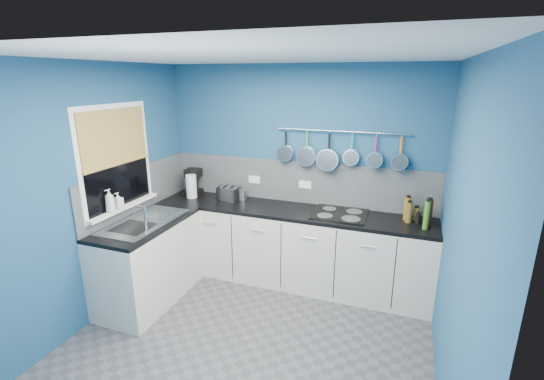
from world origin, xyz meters
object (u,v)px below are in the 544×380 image
Objects in this scene: soap_bottle_b at (118,201)px; hob at (340,214)px; soap_bottle_a at (110,201)px; toaster at (229,194)px; canister at (243,195)px; coffee_maker at (193,182)px; paper_towel at (191,186)px.

hob is at bearing 25.82° from soap_bottle_b.
soap_bottle_a is 1.39× the size of soap_bottle_b.
toaster is (0.73, 1.06, -0.15)m from soap_bottle_b.
soap_bottle_b is at bearing -128.03° from canister.
soap_bottle_a is at bearing -151.75° from hob.
hob is at bearing -6.92° from coffee_maker.
soap_bottle_a is 0.82× the size of paper_towel.
coffee_maker is 0.57× the size of hob.
soap_bottle_a is 1.54m from canister.
paper_towel reaches higher than toaster.
soap_bottle_a reaches higher than toaster.
toaster is at bearing 55.52° from soap_bottle_b.
coffee_maker is at bearing 80.05° from soap_bottle_b.
canister is 0.22× the size of hob.
soap_bottle_b is 1.03m from paper_towel.
soap_bottle_b is 1.32× the size of canister.
coffee_maker is at bearing 80.94° from soap_bottle_a.
hob is (1.37, -0.04, -0.08)m from toaster.
toaster is 1.38m from hob.
canister is at bearing 54.57° from soap_bottle_a.
paper_towel is (0.25, 1.10, -0.12)m from soap_bottle_a.
canister is (0.89, 1.24, -0.20)m from soap_bottle_a.
paper_towel is 2.23× the size of canister.
coffee_maker is 2.55× the size of canister.
soap_bottle_a is at bearing -105.64° from toaster.
soap_bottle_a reaches higher than soap_bottle_b.
paper_towel is at bearing -167.52° from canister.
hob is (1.91, -0.10, -0.16)m from coffee_maker.
paper_towel is 0.49m from toaster.
soap_bottle_a is 0.12m from soap_bottle_b.
coffee_maker is at bearing -178.35° from canister.
paper_towel is 1.86m from hob.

